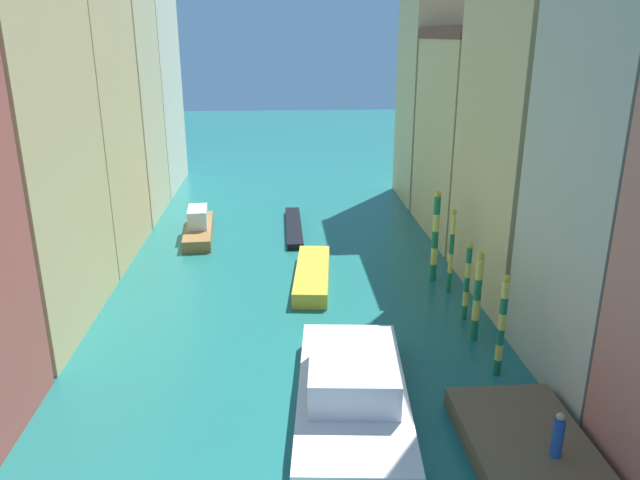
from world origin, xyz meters
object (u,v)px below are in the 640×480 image
object	(u,v)px
mooring_pole_1	(477,295)
motorboat_0	(312,275)
mooring_pole_2	(467,281)
mooring_pole_0	(502,325)
mooring_pole_3	(451,251)
motorboat_1	(198,227)
mooring_pole_4	(435,236)
waterfront_dock	(522,439)
gondola_black	(294,227)
vaporetto_white	(352,389)
person_on_dock	(558,436)

from	to	relation	value
mooring_pole_1	motorboat_0	distance (m)	10.28
mooring_pole_1	mooring_pole_2	distance (m)	2.04
mooring_pole_0	mooring_pole_3	size ratio (longest dim) A/B	0.95
mooring_pole_1	mooring_pole_3	distance (m)	5.40
motorboat_1	mooring_pole_4	bearing A→B (deg)	-32.01
mooring_pole_1	mooring_pole_3	xyz separation A→B (m)	(0.30, 5.39, 0.18)
motorboat_0	motorboat_1	distance (m)	11.39
waterfront_dock	motorboat_0	distance (m)	16.29
mooring_pole_3	mooring_pole_2	bearing A→B (deg)	-92.40
mooring_pole_0	gondola_black	bearing A→B (deg)	111.37
mooring_pole_1	mooring_pole_4	size ratio (longest dim) A/B	0.82
mooring_pole_2	motorboat_1	size ratio (longest dim) A/B	0.55
waterfront_dock	mooring_pole_2	xyz separation A→B (m)	(0.94, 9.77, 1.65)
waterfront_dock	mooring_pole_0	xyz separation A→B (m)	(0.79, 4.69, 1.88)
mooring_pole_2	vaporetto_white	xyz separation A→B (m)	(-6.38, -7.11, -1.16)
mooring_pole_2	vaporetto_white	distance (m)	9.62
waterfront_dock	mooring_pole_0	bearing A→B (deg)	80.44
person_on_dock	mooring_pole_0	distance (m)	6.07
waterfront_dock	vaporetto_white	bearing A→B (deg)	153.96
mooring_pole_1	motorboat_1	world-z (taller)	mooring_pole_1
mooring_pole_4	vaporetto_white	size ratio (longest dim) A/B	0.52
vaporetto_white	motorboat_0	xyz separation A→B (m)	(-0.79, 12.39, -0.46)
person_on_dock	mooring_pole_4	bearing A→B (deg)	89.52
motorboat_1	mooring_pole_2	bearing A→B (deg)	-43.73
waterfront_dock	motorboat_1	distance (m)	27.35
mooring_pole_2	motorboat_0	distance (m)	9.05
person_on_dock	vaporetto_white	xyz separation A→B (m)	(-5.93, 3.98, -0.60)
motorboat_0	mooring_pole_4	bearing A→B (deg)	-2.13
person_on_dock	mooring_pole_3	distance (m)	14.49
waterfront_dock	motorboat_0	xyz separation A→B (m)	(-6.23, 15.05, 0.04)
mooring_pole_2	motorboat_0	bearing A→B (deg)	143.61
mooring_pole_4	mooring_pole_0	bearing A→B (deg)	-89.01
motorboat_1	mooring_pole_0	bearing A→B (deg)	-52.82
motorboat_1	motorboat_0	bearing A→B (deg)	-49.46
waterfront_dock	mooring_pole_4	bearing A→B (deg)	87.62
waterfront_dock	motorboat_1	xyz separation A→B (m)	(-13.64, 23.71, 0.30)
mooring_pole_4	vaporetto_white	xyz separation A→B (m)	(-6.06, -12.14, -1.80)
vaporetto_white	motorboat_0	distance (m)	12.43
mooring_pole_2	motorboat_1	world-z (taller)	mooring_pole_2
mooring_pole_3	person_on_dock	bearing A→B (deg)	-92.36
gondola_black	motorboat_0	distance (m)	9.66
mooring_pole_4	motorboat_0	bearing A→B (deg)	177.87
mooring_pole_1	gondola_black	distance (m)	18.75
gondola_black	motorboat_0	world-z (taller)	motorboat_0
person_on_dock	mooring_pole_3	size ratio (longest dim) A/B	0.33
waterfront_dock	mooring_pole_4	xyz separation A→B (m)	(0.62, 14.80, 2.29)
waterfront_dock	motorboat_1	size ratio (longest dim) A/B	0.74
waterfront_dock	mooring_pole_2	bearing A→B (deg)	84.53
mooring_pole_4	mooring_pole_3	bearing A→B (deg)	-74.55
person_on_dock	motorboat_1	xyz separation A→B (m)	(-14.12, 25.03, -0.79)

